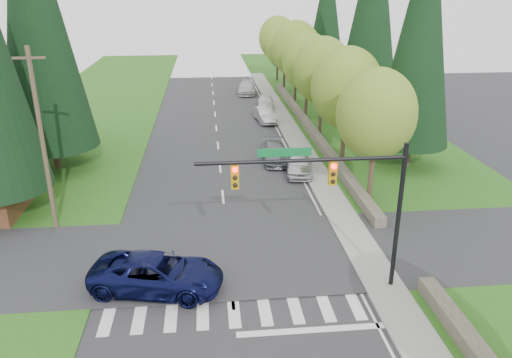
{
  "coord_description": "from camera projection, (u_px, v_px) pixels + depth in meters",
  "views": [
    {
      "loc": [
        -0.81,
        -14.12,
        12.81
      ],
      "look_at": [
        1.73,
        11.29,
        2.8
      ],
      "focal_mm": 35.0,
      "sensor_mm": 36.0,
      "label": 1
    }
  ],
  "objects": [
    {
      "name": "grass_west",
      "position": [
        36.0,
        178.0,
        35.14
      ],
      "size": [
        14.0,
        110.0,
        0.06
      ],
      "primitive_type": "cube",
      "color": "#295516",
      "rests_on": "ground"
    },
    {
      "name": "decid_tree_2",
      "position": [
        322.0,
        71.0,
        42.45
      ],
      "size": [
        5.0,
        5.0,
        8.82
      ],
      "color": "#38281C",
      "rests_on": "ground"
    },
    {
      "name": "curb_east",
      "position": [
        298.0,
        160.0,
        38.75
      ],
      "size": [
        0.2,
        80.0,
        0.13
      ],
      "primitive_type": "cube",
      "color": "gray",
      "rests_on": "ground"
    },
    {
      "name": "conifer_w_e",
      "position": [
        33.0,
        19.0,
        38.72
      ],
      "size": [
        5.78,
        5.78,
        18.8
      ],
      "color": "#38281C",
      "rests_on": "ground"
    },
    {
      "name": "decid_tree_5",
      "position": [
        285.0,
        47.0,
        62.05
      ],
      "size": [
        4.8,
        4.8,
        8.3
      ],
      "color": "#38281C",
      "rests_on": "ground"
    },
    {
      "name": "conifer_e_c",
      "position": [
        327.0,
        15.0,
        60.21
      ],
      "size": [
        5.1,
        5.1,
        16.8
      ],
      "color": "#38281C",
      "rests_on": "ground"
    },
    {
      "name": "decid_tree_0",
      "position": [
        376.0,
        114.0,
        29.61
      ],
      "size": [
        4.8,
        4.8,
        8.37
      ],
      "color": "#38281C",
      "rests_on": "ground"
    },
    {
      "name": "suv_navy",
      "position": [
        157.0,
        273.0,
        22.14
      ],
      "size": [
        6.32,
        3.88,
        1.63
      ],
      "primitive_type": "imported",
      "rotation": [
        0.0,
        0.0,
        1.36
      ],
      "color": "#0B0F38",
      "rests_on": "ground"
    },
    {
      "name": "conifer_e_a",
      "position": [
        422.0,
        31.0,
        34.09
      ],
      "size": [
        5.44,
        5.44,
        17.8
      ],
      "color": "#38281C",
      "rests_on": "ground"
    },
    {
      "name": "parked_car_e",
      "position": [
        247.0,
        88.0,
        62.08
      ],
      "size": [
        2.62,
        5.35,
        1.5
      ],
      "primitive_type": "imported",
      "rotation": [
        0.0,
        0.0,
        -0.1
      ],
      "color": "#B1B1B6",
      "rests_on": "ground"
    },
    {
      "name": "parked_car_d",
      "position": [
        266.0,
        102.0,
        54.48
      ],
      "size": [
        2.16,
        4.48,
        1.47
      ],
      "primitive_type": "imported",
      "rotation": [
        0.0,
        0.0,
        -0.1
      ],
      "color": "silver",
      "rests_on": "ground"
    },
    {
      "name": "cross_street",
      "position": [
        228.0,
        255.0,
        25.24
      ],
      "size": [
        120.0,
        8.0,
        0.1
      ],
      "primitive_type": "cube",
      "color": "#28282B",
      "rests_on": "ground"
    },
    {
      "name": "parked_car_a",
      "position": [
        298.0,
        163.0,
        35.88
      ],
      "size": [
        2.28,
        4.64,
        1.52
      ],
      "primitive_type": "imported",
      "rotation": [
        0.0,
        0.0,
        -0.11
      ],
      "color": "silver",
      "rests_on": "ground"
    },
    {
      "name": "parked_car_c",
      "position": [
        265.0,
        115.0,
        49.39
      ],
      "size": [
        2.0,
        4.5,
        1.43
      ],
      "primitive_type": "imported",
      "rotation": [
        0.0,
        0.0,
        0.11
      ],
      "color": "#AAABAF",
      "rests_on": "ground"
    },
    {
      "name": "utility_pole",
      "position": [
        42.0,
        140.0,
        26.19
      ],
      "size": [
        1.6,
        0.24,
        10.0
      ],
      "color": "#473828",
      "rests_on": "ground"
    },
    {
      "name": "stone_wall_north",
      "position": [
        309.0,
        128.0,
        46.29
      ],
      "size": [
        0.7,
        40.0,
        0.7
      ],
      "primitive_type": "cube",
      "color": "#4C4438",
      "rests_on": "ground"
    },
    {
      "name": "grass_east",
      "position": [
        393.0,
        166.0,
        37.55
      ],
      "size": [
        14.0,
        110.0,
        0.06
      ],
      "primitive_type": "cube",
      "color": "#295516",
      "rests_on": "ground"
    },
    {
      "name": "conifer_w_c",
      "position": [
        34.0,
        8.0,
        32.98
      ],
      "size": [
        6.46,
        6.46,
        20.8
      ],
      "color": "#38281C",
      "rests_on": "ground"
    },
    {
      "name": "conifer_e_b",
      "position": [
        372.0,
        7.0,
        46.78
      ],
      "size": [
        6.12,
        6.12,
        19.8
      ],
      "color": "#38281C",
      "rests_on": "ground"
    },
    {
      "name": "decid_tree_6",
      "position": [
        278.0,
        38.0,
        68.43
      ],
      "size": [
        5.2,
        5.2,
        8.86
      ],
      "color": "#38281C",
      "rests_on": "ground"
    },
    {
      "name": "parked_car_b",
      "position": [
        275.0,
        153.0,
        38.36
      ],
      "size": [
        2.02,
        4.7,
        1.35
      ],
      "primitive_type": "imported",
      "rotation": [
        0.0,
        0.0,
        -0.03
      ],
      "color": "slate",
      "rests_on": "ground"
    },
    {
      "name": "decid_tree_3",
      "position": [
        307.0,
        62.0,
        49.04
      ],
      "size": [
        5.0,
        5.0,
        8.55
      ],
      "color": "#38281C",
      "rests_on": "ground"
    },
    {
      "name": "decid_tree_4",
      "position": [
        296.0,
        49.0,
        55.39
      ],
      "size": [
        5.4,
        5.4,
        9.18
      ],
      "color": "#38281C",
      "rests_on": "ground"
    },
    {
      "name": "traffic_signal",
      "position": [
        336.0,
        187.0,
        20.59
      ],
      "size": [
        8.7,
        0.37,
        6.8
      ],
      "color": "black",
      "rests_on": "ground"
    },
    {
      "name": "sidewalk_east",
      "position": [
        308.0,
        159.0,
        38.83
      ],
      "size": [
        1.8,
        80.0,
        0.13
      ],
      "primitive_type": "cube",
      "color": "gray",
      "rests_on": "ground"
    },
    {
      "name": "decid_tree_1",
      "position": [
        347.0,
        88.0,
        36.03
      ],
      "size": [
        5.2,
        5.2,
        8.8
      ],
      "color": "#38281C",
      "rests_on": "ground"
    }
  ]
}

